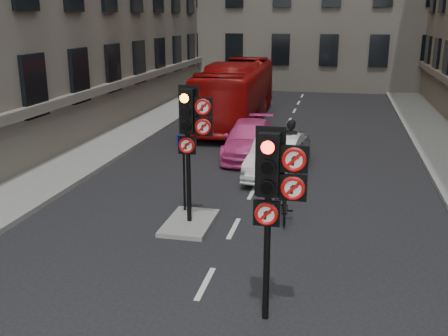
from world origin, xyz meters
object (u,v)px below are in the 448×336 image
at_px(signal_near, 274,185).
at_px(motorcycle, 284,199).
at_px(car_white, 276,155).
at_px(car_pink, 250,139).
at_px(info_sign, 184,162).
at_px(motorcyclist, 291,146).
at_px(car_silver, 280,151).
at_px(signal_far, 191,125).
at_px(bus_red, 236,93).

relative_size(signal_near, motorcycle, 1.93).
bearing_deg(car_white, motorcycle, -75.18).
bearing_deg(car_pink, info_sign, -100.47).
bearing_deg(car_pink, motorcyclist, -50.20).
distance_m(car_pink, motorcyclist, 2.56).
height_order(car_silver, car_pink, car_silver).
bearing_deg(car_pink, car_white, -64.31).
bearing_deg(motorcycle, car_pink, 100.23).
xyz_separation_m(signal_near, car_white, (-1.00, 9.07, -1.89)).
relative_size(car_white, car_pink, 0.90).
bearing_deg(info_sign, signal_far, -48.18).
relative_size(signal_near, car_silver, 0.80).
bearing_deg(bus_red, motorcyclist, -68.37).
bearing_deg(info_sign, motorcyclist, 74.03).
height_order(bus_red, info_sign, bus_red).
distance_m(car_silver, car_pink, 2.38).
bearing_deg(signal_near, info_sign, 122.65).
height_order(signal_near, car_white, signal_near).
bearing_deg(car_pink, signal_near, -82.83).
xyz_separation_m(car_silver, motorcyclist, (0.36, 0.09, 0.18)).
bearing_deg(motorcycle, bus_red, 99.18).
bearing_deg(signal_near, car_pink, 101.58).
relative_size(signal_far, car_pink, 0.77).
bearing_deg(signal_far, bus_red, 96.39).
xyz_separation_m(car_white, car_pink, (-1.33, 2.30, -0.01)).
relative_size(car_white, motorcycle, 2.26).
bearing_deg(car_silver, motorcyclist, 17.41).
bearing_deg(signal_near, car_white, 96.26).
relative_size(signal_far, info_sign, 1.67).
height_order(car_pink, bus_red, bus_red).
height_order(motorcycle, motorcyclist, motorcyclist).
xyz_separation_m(motorcycle, info_sign, (-2.74, -0.27, 0.95)).
relative_size(signal_near, car_pink, 0.77).
relative_size(motorcycle, info_sign, 0.86).
height_order(signal_far, info_sign, signal_far).
bearing_deg(bus_red, car_white, -71.99).
bearing_deg(signal_far, motorcyclist, 69.81).
relative_size(signal_near, motorcyclist, 1.89).
bearing_deg(signal_far, car_pink, 87.90).
height_order(car_silver, info_sign, info_sign).
xyz_separation_m(signal_far, car_silver, (1.68, 5.47, -1.94)).
distance_m(signal_near, motorcyclist, 9.71).
xyz_separation_m(car_white, motorcycle, (0.70, -4.07, -0.13)).
distance_m(motorcycle, motorcyclist, 4.57).
bearing_deg(signal_far, car_white, 72.45).
distance_m(signal_near, bus_red, 18.40).
bearing_deg(car_white, motorcyclist, 52.60).
height_order(signal_far, car_silver, signal_far).
bearing_deg(motorcyclist, signal_far, 88.13).
height_order(car_white, motorcycle, car_white).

